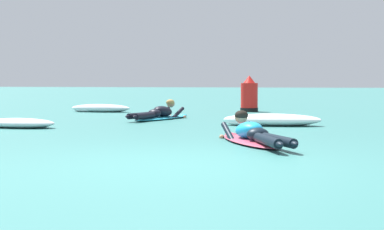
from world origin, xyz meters
name	(u,v)px	position (x,y,z in m)	size (l,w,h in m)	color
ground_plane	(261,114)	(0.00, 10.00, 0.00)	(120.00, 120.00, 0.00)	#387A75
surfer_near	(253,135)	(0.53, 2.30, 0.14)	(1.51, 2.52, 0.54)	#E54C66
surfer_far	(160,114)	(-2.30, 7.31, 0.13)	(1.20, 2.55, 0.55)	#2DB2D1
whitewater_mid_left	(272,120)	(0.58, 5.93, 0.12)	(2.14, 0.84, 0.26)	white
whitewater_mid_right	(101,108)	(-4.96, 10.17, 0.11)	(1.90, 0.62, 0.24)	white
whitewater_far_band	(19,123)	(-4.50, 4.30, 0.09)	(1.61, 0.73, 0.20)	white
channel_marker_buoy	(249,97)	(-0.50, 11.36, 0.46)	(0.56, 0.56, 1.13)	red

